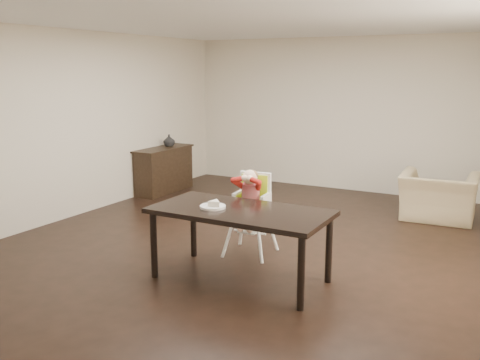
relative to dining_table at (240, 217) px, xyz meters
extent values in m
plane|color=black|center=(-0.35, 1.16, -0.67)|extent=(7.00, 7.00, 0.00)
cube|color=beige|center=(-0.35, 4.66, 0.68)|extent=(6.00, 0.02, 2.70)
cube|color=beige|center=(-0.35, -2.34, 0.68)|extent=(6.00, 0.02, 2.70)
cube|color=beige|center=(-3.35, 1.16, 0.68)|extent=(0.02, 7.00, 2.70)
cube|color=white|center=(-0.35, 1.16, 2.03)|extent=(6.00, 7.00, 0.02)
cube|color=black|center=(0.00, 0.00, 0.05)|extent=(1.80, 0.90, 0.05)
cylinder|color=black|center=(-0.82, -0.37, -0.32)|extent=(0.07, 0.07, 0.70)
cylinder|color=black|center=(0.82, -0.37, -0.32)|extent=(0.07, 0.07, 0.70)
cylinder|color=black|center=(-0.82, 0.37, -0.32)|extent=(0.07, 0.07, 0.70)
cylinder|color=black|center=(0.82, 0.37, -0.32)|extent=(0.07, 0.07, 0.70)
cylinder|color=white|center=(-0.45, 0.55, -0.40)|extent=(0.04, 0.04, 0.54)
cylinder|color=white|center=(-0.07, 0.58, -0.40)|extent=(0.04, 0.04, 0.54)
cylinder|color=white|center=(-0.48, 0.93, -0.40)|extent=(0.04, 0.04, 0.54)
cylinder|color=white|center=(-0.10, 0.96, -0.40)|extent=(0.04, 0.04, 0.54)
cube|color=white|center=(-0.28, 0.76, -0.14)|extent=(0.41, 0.37, 0.05)
cube|color=#B0DE1C|center=(-0.28, 0.76, -0.10)|extent=(0.33, 0.31, 0.03)
cube|color=white|center=(-0.29, 0.90, 0.08)|extent=(0.38, 0.08, 0.40)
cube|color=#B0DE1C|center=(-0.29, 0.88, 0.07)|extent=(0.33, 0.05, 0.36)
cube|color=black|center=(-0.34, 0.80, 0.07)|extent=(0.04, 0.17, 0.02)
cube|color=black|center=(-0.22, 0.81, 0.07)|extent=(0.04, 0.17, 0.02)
cylinder|color=red|center=(-0.28, 0.76, 0.04)|extent=(0.24, 0.24, 0.26)
sphere|color=beige|center=(-0.28, 0.74, 0.25)|extent=(0.19, 0.19, 0.17)
ellipsoid|color=brown|center=(-0.28, 0.76, 0.27)|extent=(0.19, 0.18, 0.13)
sphere|color=beige|center=(-0.30, 0.64, 0.26)|extent=(0.08, 0.08, 0.08)
sphere|color=beige|center=(-0.23, 0.65, 0.26)|extent=(0.08, 0.08, 0.08)
cylinder|color=white|center=(-0.28, -0.08, 0.09)|extent=(0.31, 0.31, 0.02)
torus|color=white|center=(-0.28, -0.08, 0.10)|extent=(0.31, 0.31, 0.01)
imported|color=tan|center=(1.42, 3.36, -0.22)|extent=(1.07, 0.73, 0.91)
cube|color=black|center=(-3.13, 2.92, -0.29)|extent=(0.40, 1.20, 0.76)
cube|color=black|center=(-3.13, 2.92, 0.10)|extent=(0.44, 1.26, 0.03)
imported|color=#99999E|center=(-3.13, 3.09, 0.22)|extent=(0.21, 0.22, 0.21)
camera|label=1|loc=(2.49, -4.58, 1.46)|focal=40.00mm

